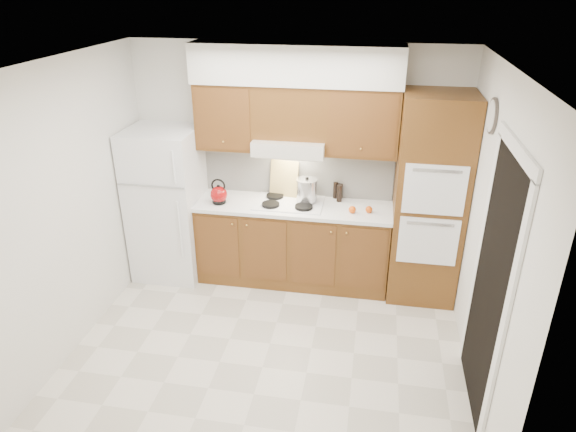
% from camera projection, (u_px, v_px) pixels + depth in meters
% --- Properties ---
extents(floor, '(3.60, 3.60, 0.00)m').
position_uv_depth(floor, '(270.00, 343.00, 4.91)').
color(floor, beige).
rests_on(floor, ground).
extents(ceiling, '(3.60, 3.60, 0.00)m').
position_uv_depth(ceiling, '(265.00, 64.00, 3.80)').
color(ceiling, white).
rests_on(ceiling, wall_back).
extents(wall_back, '(3.60, 0.02, 2.60)m').
position_uv_depth(wall_back, '(296.00, 164.00, 5.69)').
color(wall_back, white).
rests_on(wall_back, floor).
extents(wall_left, '(0.02, 3.00, 2.60)m').
position_uv_depth(wall_left, '(73.00, 206.00, 4.64)').
color(wall_left, white).
rests_on(wall_left, floor).
extents(wall_right, '(0.02, 3.00, 2.60)m').
position_uv_depth(wall_right, '(489.00, 238.00, 4.08)').
color(wall_right, white).
rests_on(wall_right, floor).
extents(fridge, '(0.75, 0.72, 1.72)m').
position_uv_depth(fridge, '(168.00, 204.00, 5.78)').
color(fridge, white).
rests_on(fridge, floor).
extents(base_cabinets, '(2.11, 0.60, 0.90)m').
position_uv_depth(base_cabinets, '(293.00, 244.00, 5.78)').
color(base_cabinets, brown).
rests_on(base_cabinets, floor).
extents(countertop, '(2.13, 0.62, 0.04)m').
position_uv_depth(countertop, '(293.00, 206.00, 5.58)').
color(countertop, white).
rests_on(countertop, base_cabinets).
extents(backsplash, '(2.11, 0.03, 0.56)m').
position_uv_depth(backsplash, '(298.00, 171.00, 5.71)').
color(backsplash, white).
rests_on(backsplash, countertop).
extents(oven_cabinet, '(0.70, 0.65, 2.20)m').
position_uv_depth(oven_cabinet, '(429.00, 200.00, 5.26)').
color(oven_cabinet, brown).
rests_on(oven_cabinet, floor).
extents(upper_cab_left, '(0.63, 0.33, 0.70)m').
position_uv_depth(upper_cab_left, '(227.00, 116.00, 5.42)').
color(upper_cab_left, brown).
rests_on(upper_cab_left, wall_back).
extents(upper_cab_right, '(0.73, 0.33, 0.70)m').
position_uv_depth(upper_cab_right, '(363.00, 122.00, 5.20)').
color(upper_cab_right, brown).
rests_on(upper_cab_right, wall_back).
extents(range_hood, '(0.75, 0.45, 0.15)m').
position_uv_depth(range_hood, '(290.00, 146.00, 5.38)').
color(range_hood, silver).
rests_on(range_hood, wall_back).
extents(upper_cab_over_hood, '(0.75, 0.33, 0.55)m').
position_uv_depth(upper_cab_over_hood, '(291.00, 111.00, 5.28)').
color(upper_cab_over_hood, brown).
rests_on(upper_cab_over_hood, range_hood).
extents(soffit, '(2.13, 0.36, 0.40)m').
position_uv_depth(soffit, '(296.00, 64.00, 5.06)').
color(soffit, silver).
rests_on(soffit, wall_back).
extents(cooktop, '(0.74, 0.50, 0.01)m').
position_uv_depth(cooktop, '(289.00, 203.00, 5.59)').
color(cooktop, white).
rests_on(cooktop, countertop).
extents(doorway, '(0.02, 0.90, 2.10)m').
position_uv_depth(doorway, '(490.00, 289.00, 3.87)').
color(doorway, black).
rests_on(doorway, floor).
extents(wall_clock, '(0.02, 0.30, 0.30)m').
position_uv_depth(wall_clock, '(493.00, 116.00, 4.21)').
color(wall_clock, '#3F3833').
rests_on(wall_clock, wall_right).
extents(kettle, '(0.19, 0.19, 0.19)m').
position_uv_depth(kettle, '(219.00, 195.00, 5.55)').
color(kettle, maroon).
rests_on(kettle, countertop).
extents(cutting_board, '(0.32, 0.14, 0.41)m').
position_uv_depth(cutting_board, '(284.00, 179.00, 5.70)').
color(cutting_board, tan).
rests_on(cutting_board, countertop).
extents(stock_pot, '(0.30, 0.30, 0.23)m').
position_uv_depth(stock_pot, '(307.00, 190.00, 5.55)').
color(stock_pot, silver).
rests_on(stock_pot, cooktop).
extents(condiment_a, '(0.07, 0.07, 0.19)m').
position_uv_depth(condiment_a, '(335.00, 190.00, 5.69)').
color(condiment_a, black).
rests_on(condiment_a, countertop).
extents(condiment_b, '(0.07, 0.07, 0.19)m').
position_uv_depth(condiment_b, '(339.00, 193.00, 5.61)').
color(condiment_b, black).
rests_on(condiment_b, countertop).
extents(condiment_c, '(0.07, 0.07, 0.17)m').
position_uv_depth(condiment_c, '(340.00, 191.00, 5.69)').
color(condiment_c, black).
rests_on(condiment_c, countertop).
extents(orange_near, '(0.08, 0.08, 0.07)m').
position_uv_depth(orange_near, '(369.00, 209.00, 5.36)').
color(orange_near, '#DD4E0B').
rests_on(orange_near, countertop).
extents(orange_far, '(0.08, 0.08, 0.08)m').
position_uv_depth(orange_far, '(352.00, 210.00, 5.35)').
color(orange_far, orange).
rests_on(orange_far, countertop).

